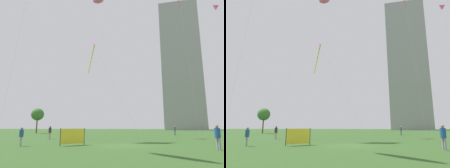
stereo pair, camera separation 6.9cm
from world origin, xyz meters
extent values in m
plane|color=#335623|center=(0.00, 0.00, 0.00)|extent=(280.00, 280.00, 0.00)
cylinder|color=gray|center=(7.19, -2.84, 0.44)|extent=(0.16, 0.16, 0.88)
cylinder|color=gray|center=(7.09, -2.69, 0.44)|extent=(0.16, 0.16, 0.88)
cylinder|color=#1E478C|center=(7.14, -2.77, 1.23)|extent=(0.40, 0.40, 0.70)
sphere|color=#997051|center=(7.14, -2.77, 1.69)|extent=(0.24, 0.24, 0.24)
cylinder|color=#1E478C|center=(8.61, 23.53, 0.45)|extent=(0.17, 0.17, 0.89)
cylinder|color=#1E478C|center=(8.60, 23.34, 0.45)|extent=(0.17, 0.17, 0.89)
cylinder|color=#3F593F|center=(8.61, 23.44, 1.25)|extent=(0.41, 0.41, 0.71)
sphere|color=tan|center=(8.61, 23.44, 1.72)|extent=(0.24, 0.24, 0.24)
cylinder|color=gray|center=(-8.78, -1.67, 0.39)|extent=(0.15, 0.15, 0.78)
cylinder|color=gray|center=(-8.87, -1.54, 0.39)|extent=(0.15, 0.15, 0.78)
cylinder|color=#1E478C|center=(-8.83, -1.61, 1.08)|extent=(0.36, 0.36, 0.61)
sphere|color=brown|center=(-8.83, -1.61, 1.50)|extent=(0.21, 0.21, 0.21)
cylinder|color=tan|center=(-10.69, 8.70, 0.43)|extent=(0.16, 0.16, 0.85)
cylinder|color=tan|center=(-10.70, 8.53, 0.43)|extent=(0.16, 0.16, 0.85)
cylinder|color=#2D2D33|center=(-10.69, 8.61, 1.19)|extent=(0.39, 0.39, 0.67)
sphere|color=brown|center=(-10.69, 8.61, 1.64)|extent=(0.23, 0.23, 0.23)
cylinder|color=silver|center=(-1.19, 6.64, 6.30)|extent=(6.31, 2.18, 12.61)
pyramid|color=purple|center=(-4.36, 5.54, 12.63)|extent=(3.29, 3.22, 2.49)
cylinder|color=yellow|center=(-4.34, 5.55, 10.30)|extent=(0.81, 0.28, 3.95)
cylinder|color=silver|center=(-9.86, 13.87, 13.35)|extent=(8.19, 4.04, 26.70)
cylinder|color=silver|center=(9.52, 12.97, 12.65)|extent=(1.97, 0.60, 25.29)
cylinder|color=silver|center=(-11.62, 0.49, 9.52)|extent=(7.83, 7.86, 19.04)
cylinder|color=silver|center=(18.47, 28.25, 15.53)|extent=(6.32, 2.39, 31.06)
cone|color=#E5598C|center=(21.62, 29.44, 31.06)|extent=(1.93, 1.91, 1.78)
cylinder|color=brown|center=(-24.26, 31.25, 1.85)|extent=(0.30, 0.30, 3.70)
ellipsoid|color=#3D7033|center=(-24.26, 31.25, 4.81)|extent=(3.17, 3.17, 3.13)
cube|color=#939399|center=(26.92, 101.12, 36.51)|extent=(23.63, 24.48, 73.01)
cylinder|color=#4C4C4C|center=(-3.68, 0.41, 0.77)|extent=(0.08, 0.08, 1.54)
cylinder|color=#4C4C4C|center=(-5.44, -1.11, 0.77)|extent=(0.08, 0.08, 1.54)
cube|color=yellow|center=(-4.56, -0.35, 0.82)|extent=(1.78, 1.55, 1.34)
camera|label=1|loc=(1.37, -18.87, 1.66)|focal=32.60mm
camera|label=2|loc=(1.44, -18.86, 1.66)|focal=32.60mm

